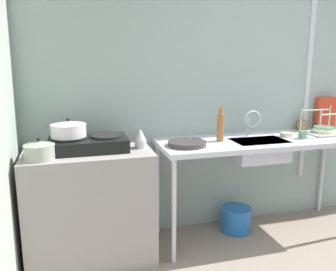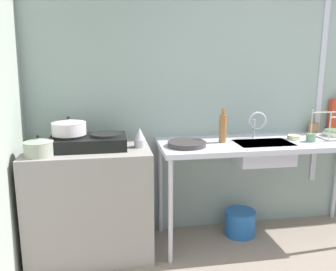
{
  "view_description": "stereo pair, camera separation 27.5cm",
  "coord_description": "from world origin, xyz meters",
  "px_view_note": "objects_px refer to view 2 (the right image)",
  "views": [
    {
      "loc": [
        -1.98,
        -1.11,
        1.52
      ],
      "look_at": [
        -1.26,
        1.49,
        0.94
      ],
      "focal_mm": 37.59,
      "sensor_mm": 36.0,
      "label": 1
    },
    {
      "loc": [
        -1.71,
        -1.17,
        1.52
      ],
      "look_at": [
        -1.26,
        1.49,
        0.94
      ],
      "focal_mm": 37.59,
      "sensor_mm": 36.0,
      "label": 2
    }
  ],
  "objects_px": {
    "pot_beside_stove": "(39,147)",
    "utensil_jar": "(313,128)",
    "pot_on_left_burner": "(69,127)",
    "bottle_by_sink": "(223,128)",
    "faucet": "(257,122)",
    "frying_pan": "(187,144)",
    "cup_by_rack": "(311,138)",
    "small_bowl_on_drainboard": "(294,137)",
    "bucket_on_floor": "(240,223)",
    "percolator": "(140,138)",
    "sink_basin": "(263,153)",
    "stove": "(88,142)",
    "dish_rack": "(336,133)"
  },
  "relations": [
    {
      "from": "faucet",
      "to": "utensil_jar",
      "type": "height_order",
      "value": "utensil_jar"
    },
    {
      "from": "small_bowl_on_drainboard",
      "to": "bottle_by_sink",
      "type": "xyz_separation_m",
      "value": [
        -0.63,
        0.0,
        0.1
      ]
    },
    {
      "from": "pot_beside_stove",
      "to": "utensil_jar",
      "type": "distance_m",
      "value": 2.36
    },
    {
      "from": "pot_beside_stove",
      "to": "small_bowl_on_drainboard",
      "type": "xyz_separation_m",
      "value": [
        2.02,
        0.18,
        -0.05
      ]
    },
    {
      "from": "dish_rack",
      "to": "pot_on_left_burner",
      "type": "bearing_deg",
      "value": -178.9
    },
    {
      "from": "faucet",
      "to": "bottle_by_sink",
      "type": "bearing_deg",
      "value": -171.27
    },
    {
      "from": "small_bowl_on_drainboard",
      "to": "bottle_by_sink",
      "type": "distance_m",
      "value": 0.64
    },
    {
      "from": "pot_beside_stove",
      "to": "sink_basin",
      "type": "xyz_separation_m",
      "value": [
        1.72,
        0.11,
        -0.15
      ]
    },
    {
      "from": "stove",
      "to": "percolator",
      "type": "xyz_separation_m",
      "value": [
        0.39,
        -0.03,
        0.02
      ]
    },
    {
      "from": "pot_beside_stove",
      "to": "frying_pan",
      "type": "xyz_separation_m",
      "value": [
        1.08,
        0.1,
        -0.05
      ]
    },
    {
      "from": "cup_by_rack",
      "to": "small_bowl_on_drainboard",
      "type": "xyz_separation_m",
      "value": [
        -0.1,
        0.1,
        -0.02
      ]
    },
    {
      "from": "utensil_jar",
      "to": "bucket_on_floor",
      "type": "height_order",
      "value": "utensil_jar"
    },
    {
      "from": "frying_pan",
      "to": "small_bowl_on_drainboard",
      "type": "distance_m",
      "value": 0.95
    },
    {
      "from": "cup_by_rack",
      "to": "percolator",
      "type": "bearing_deg",
      "value": 178.0
    },
    {
      "from": "stove",
      "to": "bottle_by_sink",
      "type": "distance_m",
      "value": 1.07
    },
    {
      "from": "stove",
      "to": "small_bowl_on_drainboard",
      "type": "bearing_deg",
      "value": 0.71
    },
    {
      "from": "small_bowl_on_drainboard",
      "to": "cup_by_rack",
      "type": "bearing_deg",
      "value": -45.05
    },
    {
      "from": "bucket_on_floor",
      "to": "percolator",
      "type": "bearing_deg",
      "value": -173.35
    },
    {
      "from": "small_bowl_on_drainboard",
      "to": "bottle_by_sink",
      "type": "bearing_deg",
      "value": 179.95
    },
    {
      "from": "small_bowl_on_drainboard",
      "to": "bottle_by_sink",
      "type": "relative_size",
      "value": 0.39
    },
    {
      "from": "dish_rack",
      "to": "cup_by_rack",
      "type": "relative_size",
      "value": 4.37
    },
    {
      "from": "bottle_by_sink",
      "to": "cup_by_rack",
      "type": "bearing_deg",
      "value": -7.56
    },
    {
      "from": "frying_pan",
      "to": "bucket_on_floor",
      "type": "bearing_deg",
      "value": 14.64
    },
    {
      "from": "stove",
      "to": "utensil_jar",
      "type": "height_order",
      "value": "utensil_jar"
    },
    {
      "from": "percolator",
      "to": "frying_pan",
      "type": "distance_m",
      "value": 0.37
    },
    {
      "from": "cup_by_rack",
      "to": "bucket_on_floor",
      "type": "height_order",
      "value": "cup_by_rack"
    },
    {
      "from": "frying_pan",
      "to": "utensil_jar",
      "type": "relative_size",
      "value": 1.24
    },
    {
      "from": "utensil_jar",
      "to": "frying_pan",
      "type": "bearing_deg",
      "value": -166.76
    },
    {
      "from": "small_bowl_on_drainboard",
      "to": "bucket_on_floor",
      "type": "xyz_separation_m",
      "value": [
        -0.42,
        0.06,
        -0.77
      ]
    },
    {
      "from": "percolator",
      "to": "bucket_on_floor",
      "type": "height_order",
      "value": "percolator"
    },
    {
      "from": "stove",
      "to": "bucket_on_floor",
      "type": "distance_m",
      "value": 1.51
    },
    {
      "from": "dish_rack",
      "to": "bottle_by_sink",
      "type": "bearing_deg",
      "value": -178.8
    },
    {
      "from": "pot_beside_stove",
      "to": "small_bowl_on_drainboard",
      "type": "relative_size",
      "value": 1.9
    },
    {
      "from": "cup_by_rack",
      "to": "bucket_on_floor",
      "type": "bearing_deg",
      "value": 163.62
    },
    {
      "from": "sink_basin",
      "to": "bucket_on_floor",
      "type": "xyz_separation_m",
      "value": [
        -0.12,
        0.12,
        -0.67
      ]
    },
    {
      "from": "frying_pan",
      "to": "dish_rack",
      "type": "distance_m",
      "value": 1.35
    },
    {
      "from": "dish_rack",
      "to": "utensil_jar",
      "type": "distance_m",
      "value": 0.22
    },
    {
      "from": "percolator",
      "to": "small_bowl_on_drainboard",
      "type": "bearing_deg",
      "value": 2.05
    },
    {
      "from": "small_bowl_on_drainboard",
      "to": "utensil_jar",
      "type": "xyz_separation_m",
      "value": [
        0.3,
        0.21,
        0.03
      ]
    },
    {
      "from": "sink_basin",
      "to": "utensil_jar",
      "type": "height_order",
      "value": "utensil_jar"
    },
    {
      "from": "pot_beside_stove",
      "to": "faucet",
      "type": "xyz_separation_m",
      "value": [
        1.71,
        0.23,
        0.09
      ]
    },
    {
      "from": "pot_beside_stove",
      "to": "stove",
      "type": "bearing_deg",
      "value": 25.92
    },
    {
      "from": "dish_rack",
      "to": "small_bowl_on_drainboard",
      "type": "xyz_separation_m",
      "value": [
        -0.4,
        -0.02,
        -0.02
      ]
    },
    {
      "from": "percolator",
      "to": "dish_rack",
      "type": "relative_size",
      "value": 0.45
    },
    {
      "from": "pot_on_left_burner",
      "to": "bottle_by_sink",
      "type": "xyz_separation_m",
      "value": [
        1.2,
        0.02,
        -0.05
      ]
    },
    {
      "from": "sink_basin",
      "to": "utensil_jar",
      "type": "xyz_separation_m",
      "value": [
        0.61,
        0.28,
        0.14
      ]
    },
    {
      "from": "pot_on_left_burner",
      "to": "bottle_by_sink",
      "type": "bearing_deg",
      "value": 1.03
    },
    {
      "from": "utensil_jar",
      "to": "pot_beside_stove",
      "type": "bearing_deg",
      "value": -170.37
    },
    {
      "from": "stove",
      "to": "frying_pan",
      "type": "bearing_deg",
      "value": -4.48
    },
    {
      "from": "stove",
      "to": "dish_rack",
      "type": "bearing_deg",
      "value": 1.18
    }
  ]
}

